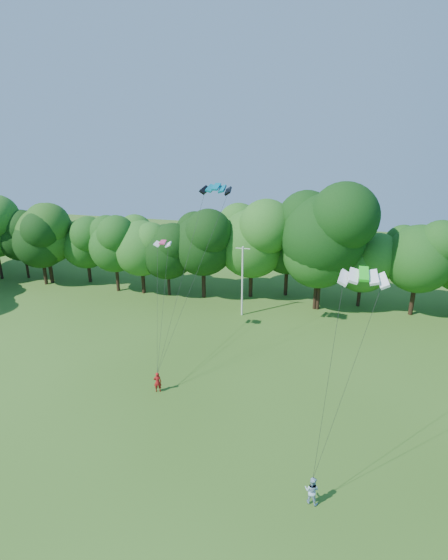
# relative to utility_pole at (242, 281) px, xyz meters

# --- Properties ---
(ground) EXTENTS (160.00, 160.00, 0.00)m
(ground) POSITION_rel_utility_pole_xyz_m (2.29, -30.42, -4.43)
(ground) COLOR #305617
(ground) RESTS_ON ground
(utility_pole) EXTENTS (1.73, 0.22, 8.63)m
(utility_pole) POSITION_rel_utility_pole_xyz_m (0.00, 0.00, 0.00)
(utility_pole) COLOR silver
(utility_pole) RESTS_ON ground
(kite_flyer_left) EXTENTS (0.79, 0.64, 1.88)m
(kite_flyer_left) POSITION_rel_utility_pole_xyz_m (-3.71, -17.58, -3.49)
(kite_flyer_left) COLOR #A11415
(kite_flyer_left) RESTS_ON ground
(kite_flyer_right) EXTENTS (1.07, 0.92, 1.89)m
(kite_flyer_right) POSITION_rel_utility_pole_xyz_m (10.02, -26.29, -3.48)
(kite_flyer_right) COLOR #A0C2DE
(kite_flyer_right) RESTS_ON ground
(kite_teal) EXTENTS (2.91, 1.42, 0.56)m
(kite_teal) POSITION_rel_utility_pole_xyz_m (-0.85, -8.34, 12.12)
(kite_teal) COLOR #046C87
(kite_teal) RESTS_ON ground
(kite_green) EXTENTS (2.71, 1.24, 0.60)m
(kite_green) POSITION_rel_utility_pole_xyz_m (11.85, -22.97, 9.60)
(kite_green) COLOR #21D51F
(kite_green) RESTS_ON ground
(kite_pink) EXTENTS (1.74, 0.92, 0.31)m
(kite_pink) POSITION_rel_utility_pole_xyz_m (-6.21, -8.87, 6.61)
(kite_pink) COLOR #D23A6E
(kite_pink) RESTS_ON ground
(tree_back_west) EXTENTS (9.06, 9.06, 13.18)m
(tree_back_west) POSITION_rel_utility_pole_xyz_m (-29.43, 4.38, 3.80)
(tree_back_west) COLOR #381F16
(tree_back_west) RESTS_ON ground
(tree_back_center) EXTENTS (11.11, 11.11, 16.16)m
(tree_back_center) POSITION_rel_utility_pole_xyz_m (8.86, 4.08, 5.67)
(tree_back_center) COLOR #322413
(tree_back_center) RESTS_ON ground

